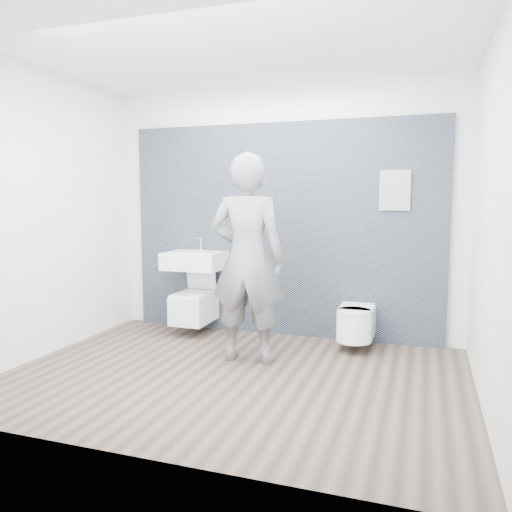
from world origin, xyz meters
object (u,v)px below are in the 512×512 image
(toilet_rounded, at_px, (355,323))
(visitor, at_px, (247,259))
(washbasin, at_px, (195,260))
(toilet_square, at_px, (194,306))

(toilet_rounded, height_order, visitor, visitor)
(washbasin, relative_size, toilet_square, 0.88)
(washbasin, distance_m, visitor, 1.19)
(washbasin, relative_size, visitor, 0.33)
(toilet_rounded, bearing_deg, washbasin, 178.22)
(washbasin, bearing_deg, visitor, -39.36)
(toilet_rounded, xyz_separation_m, visitor, (-0.94, -0.70, 0.71))
(washbasin, xyz_separation_m, toilet_square, (-0.00, -0.03, -0.53))
(toilet_square, xyz_separation_m, toilet_rounded, (1.86, -0.03, -0.04))
(washbasin, xyz_separation_m, toilet_rounded, (1.86, -0.06, -0.58))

